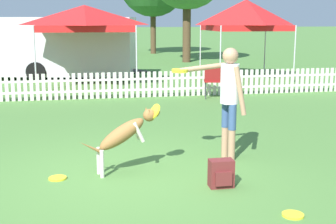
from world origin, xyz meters
The scene contains 11 objects.
ground_plane centered at (0.00, 0.00, 0.00)m, with size 240.00×240.00×0.00m, color #4C7A38.
handler_person centered at (1.65, 0.58, 1.07)m, with size 1.09×0.46×1.71m.
leaping_dog centered at (0.07, 0.20, 0.58)m, with size 1.18×0.45×0.95m.
frisbee_near_handler centered at (1.72, -1.63, 0.01)m, with size 0.24×0.24×0.02m.
frisbee_near_dog centered at (-0.88, 0.09, 0.01)m, with size 0.24×0.24×0.02m.
backpack_on_grass centered at (1.21, -0.61, 0.18)m, with size 0.31×0.23×0.36m.
picket_fence centered at (0.00, 6.56, 0.36)m, with size 17.56×0.04×0.71m.
folding_chair_center centered at (3.03, 6.01, 0.55)m, with size 0.62×0.64×0.91m.
canopy_tent_main centered at (-0.32, 9.43, 2.15)m, with size 3.01×3.01×2.57m.
canopy_tent_secondary centered at (5.32, 9.97, 2.26)m, with size 2.65×2.65×2.80m.
equipment_trailer centered at (-1.15, 11.34, 1.16)m, with size 6.10×3.21×2.19m.
Camera 1 is at (-0.52, -6.11, 2.13)m, focal length 50.00 mm.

